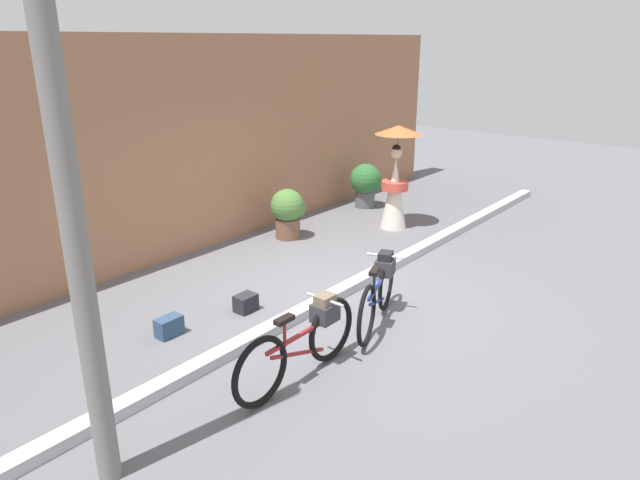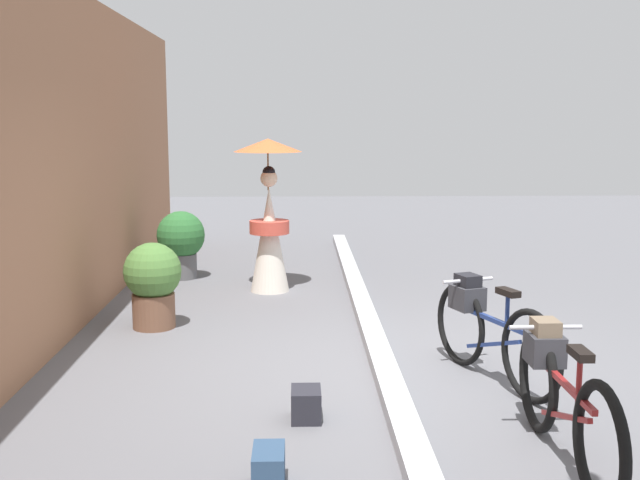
{
  "view_description": "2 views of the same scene",
  "coord_description": "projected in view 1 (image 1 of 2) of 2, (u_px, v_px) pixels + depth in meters",
  "views": [
    {
      "loc": [
        -5.62,
        -4.31,
        3.33
      ],
      "look_at": [
        -0.17,
        0.14,
        0.85
      ],
      "focal_mm": 32.16,
      "sensor_mm": 36.0,
      "label": 1
    },
    {
      "loc": [
        -6.24,
        0.72,
        2.11
      ],
      "look_at": [
        0.59,
        0.52,
        1.03
      ],
      "focal_mm": 43.09,
      "sensor_mm": 36.0,
      "label": 2
    }
  ],
  "objects": [
    {
      "name": "bicycle_far_side",
      "position": [
        303.0,
        341.0,
        5.83
      ],
      "size": [
        1.8,
        0.48,
        0.81
      ],
      "color": "black",
      "rests_on": "ground_plane"
    },
    {
      "name": "potted_plant_by_door",
      "position": [
        366.0,
        183.0,
        11.85
      ],
      "size": [
        0.66,
        0.64,
        0.91
      ],
      "color": "#59595B",
      "rests_on": "ground_plane"
    },
    {
      "name": "building_wall",
      "position": [
        181.0,
        147.0,
        9.08
      ],
      "size": [
        14.0,
        0.4,
        3.41
      ],
      "primitive_type": "cube",
      "color": "#9E6B4C",
      "rests_on": "ground_plane"
    },
    {
      "name": "utility_pole",
      "position": [
        67.0,
        186.0,
        3.82
      ],
      "size": [
        0.18,
        0.18,
        4.8
      ],
      "primitive_type": "cylinder",
      "color": "slate",
      "rests_on": "ground_plane"
    },
    {
      "name": "backpack_spare",
      "position": [
        246.0,
        303.0,
        7.37
      ],
      "size": [
        0.28,
        0.21,
        0.22
      ],
      "color": "#26262D",
      "rests_on": "ground_plane"
    },
    {
      "name": "backpack_on_pavement",
      "position": [
        169.0,
        326.0,
        6.76
      ],
      "size": [
        0.31,
        0.19,
        0.23
      ],
      "color": "navy",
      "rests_on": "ground_plane"
    },
    {
      "name": "person_with_parasol",
      "position": [
        396.0,
        177.0,
        10.39
      ],
      "size": [
        0.84,
        0.84,
        1.88
      ],
      "color": "silver",
      "rests_on": "ground_plane"
    },
    {
      "name": "ground_plane",
      "position": [
        336.0,
        298.0,
        7.78
      ],
      "size": [
        30.0,
        30.0,
        0.0
      ],
      "primitive_type": "plane",
      "color": "slate"
    },
    {
      "name": "potted_plant_small",
      "position": [
        288.0,
        211.0,
        9.99
      ],
      "size": [
        0.6,
        0.59,
        0.88
      ],
      "color": "brown",
      "rests_on": "ground_plane"
    },
    {
      "name": "sidewalk_curb",
      "position": [
        336.0,
        294.0,
        7.76
      ],
      "size": [
        14.0,
        0.2,
        0.12
      ],
      "primitive_type": "cube",
      "color": "#B2B2B7",
      "rests_on": "ground_plane"
    },
    {
      "name": "bicycle_near_officer",
      "position": [
        379.0,
        290.0,
        6.99
      ],
      "size": [
        1.61,
        0.68,
        0.82
      ],
      "color": "black",
      "rests_on": "ground_plane"
    }
  ]
}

